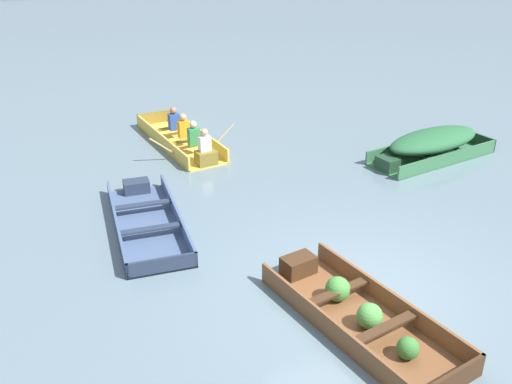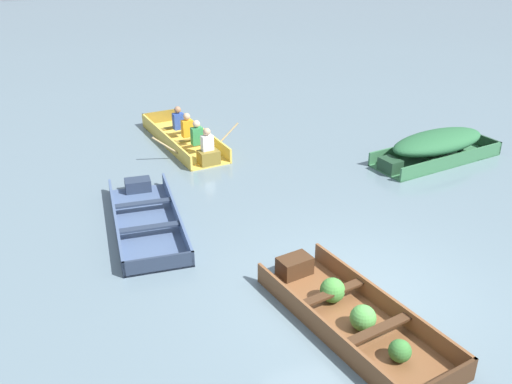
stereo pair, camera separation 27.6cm
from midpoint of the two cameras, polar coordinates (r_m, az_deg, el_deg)
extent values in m
plane|color=slate|center=(9.40, 11.22, -10.09)|extent=(80.00, 80.00, 0.00)
cube|color=brown|center=(8.77, 10.60, -12.83)|extent=(1.94, 3.56, 0.04)
cube|color=brown|center=(8.36, 7.58, -13.42)|extent=(0.79, 3.30, 0.35)
cube|color=brown|center=(9.02, 13.53, -10.68)|extent=(0.79, 3.30, 0.35)
cube|color=#3F2716|center=(9.60, 4.71, -7.38)|extent=(0.62, 0.47, 0.32)
cube|color=#3F2716|center=(8.92, 8.56, -9.94)|extent=(1.13, 0.40, 0.04)
cube|color=#3F2716|center=(8.35, 13.08, -13.26)|extent=(1.13, 0.40, 0.04)
sphere|color=#428438|center=(9.03, 8.54, -9.69)|extent=(0.39, 0.39, 0.39)
sphere|color=#4C9342|center=(8.56, 11.58, -12.23)|extent=(0.38, 0.38, 0.38)
sphere|color=#387533|center=(8.18, 15.17, -15.09)|extent=(0.31, 0.31, 0.31)
cube|color=#475B7F|center=(11.33, -10.14, -3.19)|extent=(1.36, 3.52, 0.04)
cube|color=#475B7F|center=(11.24, -13.14, -2.98)|extent=(0.19, 3.47, 0.30)
cube|color=#475B7F|center=(11.33, -7.27, -2.22)|extent=(0.19, 3.47, 0.30)
cube|color=#273246|center=(9.80, -8.88, -7.17)|extent=(1.22, 0.10, 0.30)
cube|color=#273246|center=(12.66, -11.12, 0.67)|extent=(0.56, 0.38, 0.27)
cube|color=#273246|center=(11.70, -10.55, -1.11)|extent=(1.12, 0.21, 0.04)
cube|color=#273246|center=(10.78, -9.86, -3.51)|extent=(1.12, 0.21, 0.04)
cube|color=#387047|center=(14.86, 18.01, 3.10)|extent=(3.51, 1.76, 0.04)
cube|color=#387047|center=(14.48, 19.63, 2.92)|extent=(3.31, 0.69, 0.34)
cube|color=#387047|center=(15.14, 16.60, 4.34)|extent=(3.31, 0.69, 0.34)
cube|color=#1E3D27|center=(16.02, 22.14, 4.66)|extent=(0.27, 1.13, 0.34)
cube|color=#1E3D27|center=(13.78, 13.83, 2.62)|extent=(0.45, 0.57, 0.31)
cube|color=#1E3D27|center=(14.42, 16.76, 3.61)|extent=(0.35, 1.05, 0.04)
cube|color=#1E3D27|center=(15.14, 19.43, 4.28)|extent=(0.35, 1.05, 0.04)
ellipsoid|color=#286038|center=(14.70, 18.25, 4.80)|extent=(2.91, 1.59, 0.49)
cube|color=#E5BC47|center=(15.34, -6.73, 4.93)|extent=(1.63, 3.83, 0.04)
cube|color=#E5BC47|center=(15.46, -4.98, 5.84)|extent=(0.61, 3.67, 0.37)
cube|color=#E5BC47|center=(15.12, -8.58, 5.18)|extent=(0.61, 3.67, 0.37)
cube|color=olive|center=(16.91, -9.07, 7.38)|extent=(1.08, 0.21, 0.37)
cube|color=olive|center=(13.83, -4.19, 3.49)|extent=(0.54, 0.43, 0.33)
cube|color=olive|center=(14.77, -5.97, 5.20)|extent=(0.99, 0.31, 0.04)
cube|color=olive|center=(15.74, -7.53, 6.44)|extent=(0.99, 0.31, 0.04)
cube|color=#2D4CA5|center=(15.46, -7.27, 7.03)|extent=(0.30, 0.22, 0.44)
sphere|color=#9E7051|center=(15.36, -7.33, 8.16)|extent=(0.18, 0.18, 0.18)
cube|color=orange|center=(14.89, -6.36, 6.34)|extent=(0.30, 0.22, 0.44)
sphere|color=tan|center=(14.78, -6.42, 7.51)|extent=(0.18, 0.18, 0.18)
cube|color=#338C4C|center=(14.32, -5.38, 5.59)|extent=(0.30, 0.22, 0.44)
sphere|color=beige|center=(14.21, -5.43, 6.80)|extent=(0.18, 0.18, 0.18)
cube|color=white|center=(13.76, -4.32, 4.78)|extent=(0.30, 0.22, 0.44)
sphere|color=tan|center=(13.65, -4.37, 6.03)|extent=(0.18, 0.18, 0.18)
cylinder|color=tan|center=(14.67, -2.33, 5.78)|extent=(0.64, 0.14, 0.55)
cylinder|color=tan|center=(14.08, -8.52, 4.63)|extent=(0.64, 0.14, 0.55)
camera|label=1|loc=(0.14, -89.32, 0.33)|focal=40.00mm
camera|label=2|loc=(0.14, 90.68, -0.33)|focal=40.00mm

